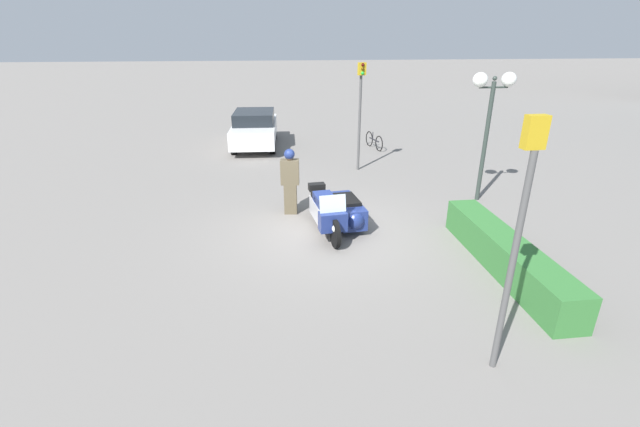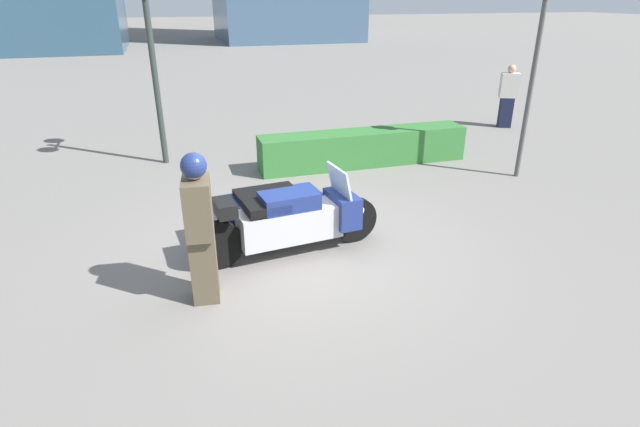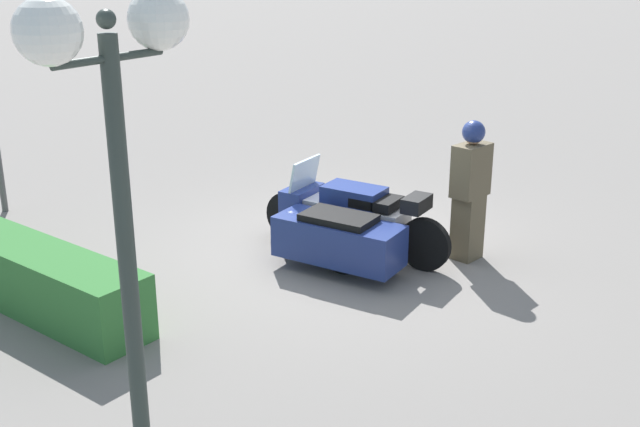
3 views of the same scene
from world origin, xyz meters
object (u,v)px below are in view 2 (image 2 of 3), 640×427
at_px(hedge_bush_curbside, 364,148).
at_px(twin_lamp_post, 147,16).
at_px(police_motorcycle, 284,214).
at_px(officer_rider, 200,226).
at_px(traffic_light_near, 536,51).
at_px(pedestrian_bystander, 508,96).

distance_m(hedge_bush_curbside, twin_lamp_post, 4.91).
distance_m(police_motorcycle, twin_lamp_post, 5.29).
xyz_separation_m(officer_rider, traffic_light_near, (6.20, 2.60, 1.43)).
bearing_deg(hedge_bush_curbside, pedestrian_bystander, 21.62).
bearing_deg(police_motorcycle, hedge_bush_curbside, 45.40).
height_order(hedge_bush_curbside, pedestrian_bystander, pedestrian_bystander).
bearing_deg(pedestrian_bystander, hedge_bush_curbside, 136.62).
bearing_deg(traffic_light_near, officer_rider, 20.84).
distance_m(police_motorcycle, hedge_bush_curbside, 3.92).
bearing_deg(officer_rider, traffic_light_near, 28.77).
distance_m(police_motorcycle, traffic_light_near, 5.56).
xyz_separation_m(officer_rider, hedge_bush_curbside, (3.62, 4.17, -0.58)).
xyz_separation_m(twin_lamp_post, pedestrian_bystander, (8.79, 0.57, -2.10)).
distance_m(police_motorcycle, pedestrian_bystander, 8.80).
bearing_deg(police_motorcycle, twin_lamp_post, 102.79).
height_order(officer_rider, twin_lamp_post, twin_lamp_post).
bearing_deg(traffic_light_near, hedge_bush_curbside, -33.17).
relative_size(police_motorcycle, pedestrian_bystander, 1.62).
height_order(officer_rider, pedestrian_bystander, officer_rider).
distance_m(officer_rider, traffic_light_near, 6.87).
xyz_separation_m(police_motorcycle, officer_rider, (-1.20, -1.08, 0.46)).
bearing_deg(police_motorcycle, officer_rider, -144.61).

